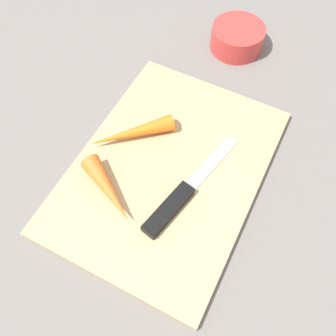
{
  "coord_description": "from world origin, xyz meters",
  "views": [
    {
      "loc": [
        -0.24,
        -0.12,
        0.48
      ],
      "look_at": [
        0.0,
        0.0,
        0.01
      ],
      "focal_mm": 39.29,
      "sensor_mm": 36.0,
      "label": 1
    }
  ],
  "objects_px": {
    "knife": "(175,203)",
    "small_bowl": "(237,38)",
    "cutting_board": "(168,170)",
    "carrot_short": "(108,189)",
    "carrot_long": "(131,133)"
  },
  "relations": [
    {
      "from": "carrot_short",
      "to": "small_bowl",
      "type": "height_order",
      "value": "small_bowl"
    },
    {
      "from": "knife",
      "to": "small_bowl",
      "type": "xyz_separation_m",
      "value": [
        0.34,
        0.05,
        0.0
      ]
    },
    {
      "from": "small_bowl",
      "to": "carrot_short",
      "type": "bearing_deg",
      "value": 173.27
    },
    {
      "from": "cutting_board",
      "to": "carrot_long",
      "type": "height_order",
      "value": "carrot_long"
    },
    {
      "from": "cutting_board",
      "to": "knife",
      "type": "xyz_separation_m",
      "value": [
        -0.05,
        -0.03,
        0.01
      ]
    },
    {
      "from": "cutting_board",
      "to": "carrot_short",
      "type": "height_order",
      "value": "carrot_short"
    },
    {
      "from": "carrot_short",
      "to": "small_bowl",
      "type": "bearing_deg",
      "value": 112.69
    },
    {
      "from": "cutting_board",
      "to": "small_bowl",
      "type": "bearing_deg",
      "value": 1.96
    },
    {
      "from": "carrot_long",
      "to": "small_bowl",
      "type": "height_order",
      "value": "small_bowl"
    },
    {
      "from": "carrot_long",
      "to": "small_bowl",
      "type": "xyz_separation_m",
      "value": [
        0.27,
        -0.06,
        -0.0
      ]
    },
    {
      "from": "cutting_board",
      "to": "carrot_short",
      "type": "bearing_deg",
      "value": 144.49
    },
    {
      "from": "carrot_long",
      "to": "small_bowl",
      "type": "relative_size",
      "value": 1.38
    },
    {
      "from": "knife",
      "to": "carrot_long",
      "type": "xyz_separation_m",
      "value": [
        0.07,
        0.11,
        0.01
      ]
    },
    {
      "from": "carrot_short",
      "to": "carrot_long",
      "type": "height_order",
      "value": "carrot_short"
    },
    {
      "from": "knife",
      "to": "small_bowl",
      "type": "height_order",
      "value": "small_bowl"
    }
  ]
}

